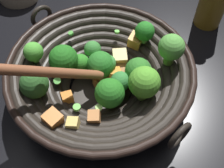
{
  "coord_description": "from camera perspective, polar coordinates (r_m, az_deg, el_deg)",
  "views": [
    {
      "loc": [
        0.16,
        0.31,
        0.51
      ],
      "look_at": [
        -0.02,
        0.01,
        0.03
      ],
      "focal_mm": 46.1,
      "sensor_mm": 36.0,
      "label": 1
    }
  ],
  "objects": [
    {
      "name": "ground_plane",
      "position": [
        0.62,
        -2.11,
        -1.42
      ],
      "size": [
        4.0,
        4.0,
        0.0
      ],
      "primitive_type": "plane",
      "color": "black"
    },
    {
      "name": "wok",
      "position": [
        0.57,
        -2.24,
        1.91
      ],
      "size": [
        0.43,
        0.4,
        0.23
      ],
      "color": "black",
      "rests_on": "ground"
    }
  ]
}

